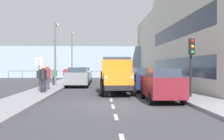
{
  "coord_description": "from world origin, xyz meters",
  "views": [
    {
      "loc": [
        0.52,
        12.58,
        1.85
      ],
      "look_at": [
        -0.34,
        -9.15,
        1.52
      ],
      "focal_mm": 42.22,
      "sensor_mm": 36.0,
      "label": 1
    }
  ],
  "objects_px": {
    "pedestrian_in_dark_coat": "(47,75)",
    "pedestrian_near_railing": "(40,76)",
    "car_silver_kerbside_2": "(134,76)",
    "lamp_post_promenade": "(56,47)",
    "car_navy_kerbside_1": "(144,79)",
    "truck_vintage_orange": "(117,76)",
    "car_white_oppositeside_1": "(82,75)",
    "car_grey_oppositeside_0": "(78,77)",
    "pedestrian_couple_a": "(54,75)",
    "lamp_post_far": "(72,50)",
    "car_maroon_kerbside_near": "(162,84)",
    "street_sign": "(39,69)",
    "pedestrian_with_bag": "(66,74)",
    "pedestrian_by_lamp": "(43,77)",
    "traffic_light_near": "(191,55)"
  },
  "relations": [
    {
      "from": "pedestrian_in_dark_coat",
      "to": "pedestrian_near_railing",
      "type": "distance_m",
      "value": 2.21
    },
    {
      "from": "car_silver_kerbside_2",
      "to": "lamp_post_promenade",
      "type": "relative_size",
      "value": 0.75
    },
    {
      "from": "pedestrian_near_railing",
      "to": "lamp_post_promenade",
      "type": "height_order",
      "value": "lamp_post_promenade"
    },
    {
      "from": "car_navy_kerbside_1",
      "to": "car_silver_kerbside_2",
      "type": "distance_m",
      "value": 5.74
    },
    {
      "from": "truck_vintage_orange",
      "to": "car_white_oppositeside_1",
      "type": "relative_size",
      "value": 1.38
    },
    {
      "from": "car_silver_kerbside_2",
      "to": "car_grey_oppositeside_0",
      "type": "height_order",
      "value": "same"
    },
    {
      "from": "pedestrian_in_dark_coat",
      "to": "pedestrian_couple_a",
      "type": "relative_size",
      "value": 1.15
    },
    {
      "from": "lamp_post_far",
      "to": "car_maroon_kerbside_near",
      "type": "bearing_deg",
      "value": 107.97
    },
    {
      "from": "pedestrian_couple_a",
      "to": "street_sign",
      "type": "distance_m",
      "value": 6.42
    },
    {
      "from": "pedestrian_in_dark_coat",
      "to": "pedestrian_with_bag",
      "type": "xyz_separation_m",
      "value": [
        -0.49,
        -6.38,
        -0.15
      ]
    },
    {
      "from": "car_maroon_kerbside_near",
      "to": "pedestrian_with_bag",
      "type": "distance_m",
      "value": 13.54
    },
    {
      "from": "car_silver_kerbside_2",
      "to": "pedestrian_couple_a",
      "type": "xyz_separation_m",
      "value": [
        7.37,
        0.95,
        0.17
      ]
    },
    {
      "from": "car_maroon_kerbside_near",
      "to": "car_white_oppositeside_1",
      "type": "height_order",
      "value": "same"
    },
    {
      "from": "pedestrian_in_dark_coat",
      "to": "car_navy_kerbside_1",
      "type": "bearing_deg",
      "value": -179.65
    },
    {
      "from": "car_maroon_kerbside_near",
      "to": "pedestrian_near_railing",
      "type": "height_order",
      "value": "same"
    },
    {
      "from": "car_maroon_kerbside_near",
      "to": "car_white_oppositeside_1",
      "type": "xyz_separation_m",
      "value": [
        5.2,
        -15.2,
        0.0
      ]
    },
    {
      "from": "car_white_oppositeside_1",
      "to": "pedestrian_in_dark_coat",
      "type": "distance_m",
      "value": 9.91
    },
    {
      "from": "lamp_post_far",
      "to": "street_sign",
      "type": "relative_size",
      "value": 2.82
    },
    {
      "from": "pedestrian_by_lamp",
      "to": "pedestrian_near_railing",
      "type": "relative_size",
      "value": 1.1
    },
    {
      "from": "car_white_oppositeside_1",
      "to": "lamp_post_far",
      "type": "distance_m",
      "value": 7.45
    },
    {
      "from": "truck_vintage_orange",
      "to": "pedestrian_in_dark_coat",
      "type": "xyz_separation_m",
      "value": [
        4.9,
        -1.73,
        0.04
      ]
    },
    {
      "from": "lamp_post_far",
      "to": "pedestrian_by_lamp",
      "type": "bearing_deg",
      "value": 90.55
    },
    {
      "from": "car_white_oppositeside_1",
      "to": "car_navy_kerbside_1",
      "type": "bearing_deg",
      "value": 118.2
    },
    {
      "from": "car_maroon_kerbside_near",
      "to": "lamp_post_promenade",
      "type": "xyz_separation_m",
      "value": [
        7.21,
        -10.06,
        2.65
      ]
    },
    {
      "from": "lamp_post_far",
      "to": "car_navy_kerbside_1",
      "type": "bearing_deg",
      "value": 113.48
    },
    {
      "from": "pedestrian_with_bag",
      "to": "traffic_light_near",
      "type": "distance_m",
      "value": 14.0
    },
    {
      "from": "car_grey_oppositeside_0",
      "to": "lamp_post_far",
      "type": "relative_size",
      "value": 0.64
    },
    {
      "from": "truck_vintage_orange",
      "to": "pedestrian_in_dark_coat",
      "type": "height_order",
      "value": "truck_vintage_orange"
    },
    {
      "from": "car_silver_kerbside_2",
      "to": "car_white_oppositeside_1",
      "type": "height_order",
      "value": "same"
    },
    {
      "from": "truck_vintage_orange",
      "to": "pedestrian_near_railing",
      "type": "relative_size",
      "value": 3.6
    },
    {
      "from": "car_navy_kerbside_1",
      "to": "pedestrian_near_railing",
      "type": "height_order",
      "value": "same"
    },
    {
      "from": "car_navy_kerbside_1",
      "to": "pedestrian_couple_a",
      "type": "distance_m",
      "value": 8.79
    },
    {
      "from": "car_white_oppositeside_1",
      "to": "pedestrian_by_lamp",
      "type": "xyz_separation_m",
      "value": [
        1.68,
        11.73,
        0.27
      ]
    },
    {
      "from": "pedestrian_couple_a",
      "to": "pedestrian_by_lamp",
      "type": "bearing_deg",
      "value": 94.09
    },
    {
      "from": "car_grey_oppositeside_0",
      "to": "pedestrian_by_lamp",
      "type": "bearing_deg",
      "value": 75.14
    },
    {
      "from": "car_maroon_kerbside_near",
      "to": "lamp_post_promenade",
      "type": "height_order",
      "value": "lamp_post_promenade"
    },
    {
      "from": "street_sign",
      "to": "pedestrian_couple_a",
      "type": "bearing_deg",
      "value": -88.81
    },
    {
      "from": "pedestrian_couple_a",
      "to": "car_white_oppositeside_1",
      "type": "bearing_deg",
      "value": -113.84
    },
    {
      "from": "pedestrian_in_dark_coat",
      "to": "street_sign",
      "type": "height_order",
      "value": "street_sign"
    },
    {
      "from": "car_navy_kerbside_1",
      "to": "lamp_post_promenade",
      "type": "bearing_deg",
      "value": -32.24
    },
    {
      "from": "car_navy_kerbside_1",
      "to": "pedestrian_couple_a",
      "type": "height_order",
      "value": "pedestrian_couple_a"
    },
    {
      "from": "truck_vintage_orange",
      "to": "car_grey_oppositeside_0",
      "type": "distance_m",
      "value": 6.8
    },
    {
      "from": "car_navy_kerbside_1",
      "to": "street_sign",
      "type": "xyz_separation_m",
      "value": [
        7.23,
        1.6,
        0.79
      ]
    },
    {
      "from": "car_maroon_kerbside_near",
      "to": "car_navy_kerbside_1",
      "type": "distance_m",
      "value": 5.51
    },
    {
      "from": "pedestrian_with_bag",
      "to": "lamp_post_promenade",
      "type": "height_order",
      "value": "lamp_post_promenade"
    },
    {
      "from": "pedestrian_in_dark_coat",
      "to": "pedestrian_couple_a",
      "type": "distance_m",
      "value": 4.84
    },
    {
      "from": "lamp_post_promenade",
      "to": "pedestrian_near_railing",
      "type": "bearing_deg",
      "value": 73.84
    },
    {
      "from": "car_navy_kerbside_1",
      "to": "street_sign",
      "type": "relative_size",
      "value": 2.04
    },
    {
      "from": "car_silver_kerbside_2",
      "to": "street_sign",
      "type": "xyz_separation_m",
      "value": [
        7.23,
        7.34,
        0.79
      ]
    },
    {
      "from": "pedestrian_near_railing",
      "to": "traffic_light_near",
      "type": "relative_size",
      "value": 0.49
    }
  ]
}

